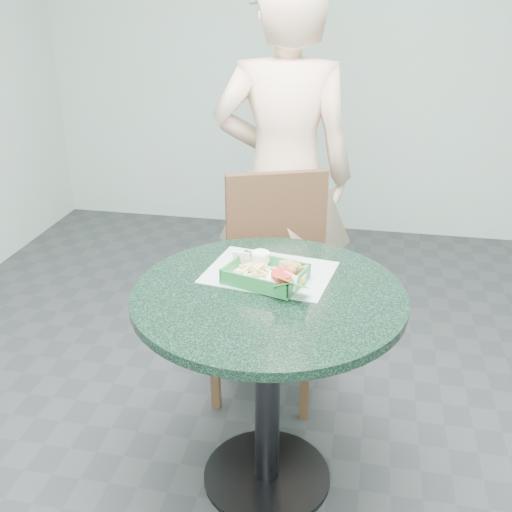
% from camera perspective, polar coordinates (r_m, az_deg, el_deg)
% --- Properties ---
extents(floor, '(4.00, 5.00, 0.02)m').
position_cam_1_polar(floor, '(2.33, 1.03, -20.30)').
color(floor, '#303335').
rests_on(floor, ground).
extents(wall_back, '(4.00, 0.04, 2.80)m').
position_cam_1_polar(wall_back, '(4.14, 7.69, 21.03)').
color(wall_back, silver).
rests_on(wall_back, ground).
extents(cafe_table, '(0.86, 0.86, 0.75)m').
position_cam_1_polar(cafe_table, '(1.97, 1.16, -8.25)').
color(cafe_table, black).
rests_on(cafe_table, floor).
extents(dining_chair, '(0.44, 0.44, 0.93)m').
position_cam_1_polar(dining_chair, '(2.54, 1.52, -1.34)').
color(dining_chair, brown).
rests_on(dining_chair, floor).
extents(diner_person, '(0.76, 0.55, 1.95)m').
position_cam_1_polar(diner_person, '(2.65, 2.73, 9.91)').
color(diner_person, beige).
rests_on(diner_person, floor).
extents(placemat, '(0.45, 0.36, 0.00)m').
position_cam_1_polar(placemat, '(1.99, 1.29, -2.07)').
color(placemat, '#99B5AB').
rests_on(placemat, cafe_table).
extents(food_basket, '(0.24, 0.18, 0.05)m').
position_cam_1_polar(food_basket, '(1.93, 0.90, -2.55)').
color(food_basket, '#207435').
rests_on(food_basket, placemat).
extents(crab_sandwich, '(0.11, 0.11, 0.07)m').
position_cam_1_polar(crab_sandwich, '(1.93, 3.18, -1.54)').
color(crab_sandwich, '#DEAD62').
rests_on(crab_sandwich, food_basket).
extents(fries_pile, '(0.11, 0.12, 0.04)m').
position_cam_1_polar(fries_pile, '(1.94, -0.52, -1.79)').
color(fries_pile, '#E0CA7E').
rests_on(fries_pile, food_basket).
extents(sauce_ramekin, '(0.06, 0.06, 0.04)m').
position_cam_1_polar(sauce_ramekin, '(1.98, -0.23, -0.66)').
color(sauce_ramekin, white).
rests_on(sauce_ramekin, food_basket).
extents(garnish_cup, '(0.12, 0.12, 0.05)m').
position_cam_1_polar(garnish_cup, '(1.86, 3.26, -2.71)').
color(garnish_cup, white).
rests_on(garnish_cup, food_basket).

